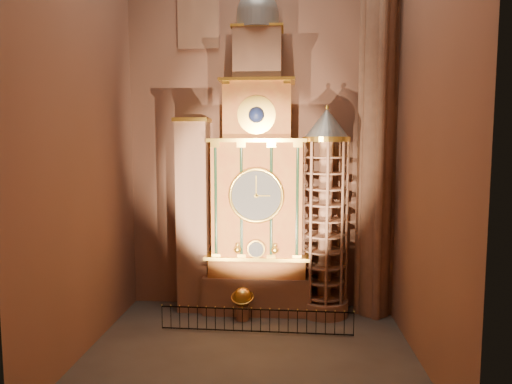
# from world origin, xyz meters

# --- Properties ---
(floor) EXTENTS (14.00, 14.00, 0.00)m
(floor) POSITION_xyz_m (0.00, 0.00, 0.00)
(floor) COLOR #383330
(floor) RESTS_ON ground
(wall_back) EXTENTS (22.00, 0.00, 22.00)m
(wall_back) POSITION_xyz_m (0.00, 6.00, 11.00)
(wall_back) COLOR #8D5D4C
(wall_back) RESTS_ON floor
(wall_left) EXTENTS (0.00, 22.00, 22.00)m
(wall_left) POSITION_xyz_m (-7.00, 0.00, 11.00)
(wall_left) COLOR #8D5D4C
(wall_left) RESTS_ON floor
(wall_right) EXTENTS (0.00, 22.00, 22.00)m
(wall_right) POSITION_xyz_m (7.00, 0.00, 11.00)
(wall_right) COLOR #8D5D4C
(wall_right) RESTS_ON floor
(astronomical_clock) EXTENTS (5.60, 2.41, 16.70)m
(astronomical_clock) POSITION_xyz_m (0.00, 4.96, 6.68)
(astronomical_clock) COLOR #8C634C
(astronomical_clock) RESTS_ON floor
(portrait_tower) EXTENTS (1.80, 1.60, 10.20)m
(portrait_tower) POSITION_xyz_m (-3.40, 4.98, 5.15)
(portrait_tower) COLOR #8C634C
(portrait_tower) RESTS_ON floor
(stair_turret) EXTENTS (2.50, 2.50, 10.80)m
(stair_turret) POSITION_xyz_m (3.50, 4.70, 5.27)
(stair_turret) COLOR #8C634C
(stair_turret) RESTS_ON floor
(gothic_pier) EXTENTS (2.04, 2.04, 22.00)m
(gothic_pier) POSITION_xyz_m (6.10, 5.00, 11.00)
(gothic_pier) COLOR #8C634C
(gothic_pier) RESTS_ON floor
(celestial_globe) EXTENTS (1.20, 1.14, 1.67)m
(celestial_globe) POSITION_xyz_m (-0.67, 3.60, 1.00)
(celestial_globe) COLOR #8C634C
(celestial_globe) RESTS_ON floor
(iron_railing) EXTENTS (9.04, 0.29, 1.12)m
(iron_railing) POSITION_xyz_m (0.13, 1.98, 0.61)
(iron_railing) COLOR black
(iron_railing) RESTS_ON floor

